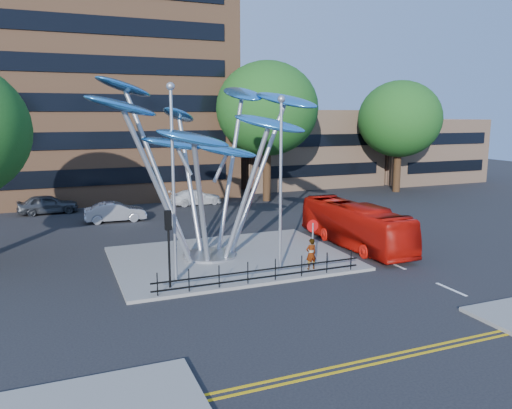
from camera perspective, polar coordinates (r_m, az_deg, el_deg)
name	(u,v)px	position (r m, az deg, el deg)	size (l,w,h in m)	color
ground	(299,294)	(21.77, 4.89, -10.18)	(120.00, 120.00, 0.00)	black
traffic_island	(230,258)	(26.62, -2.94, -6.14)	(12.00, 9.00, 0.15)	slate
double_yellow_near	(384,356)	(17.09, 14.42, -16.44)	(40.00, 0.12, 0.01)	gold
double_yellow_far	(390,360)	(16.88, 15.05, -16.83)	(40.00, 0.12, 0.01)	gold
brick_tower	(84,32)	(50.79, -19.08, 18.14)	(25.00, 15.00, 30.00)	brown
low_building_near	(306,148)	(54.51, 5.68, 6.47)	(15.00, 8.00, 8.00)	tan
low_building_far	(422,150)	(60.77, 18.41, 5.92)	(12.00, 8.00, 7.00)	tan
tree_right	(267,109)	(43.72, 1.28, 10.87)	(8.80, 8.80, 12.11)	black
tree_far	(400,119)	(50.92, 16.10, 9.35)	(8.00, 8.00, 10.81)	black
leaf_sculpture	(205,129)	(25.87, -5.85, 8.63)	(12.72, 9.54, 9.51)	#9EA0A5
street_lamp_left	(173,166)	(22.28, -9.49, 4.37)	(0.36, 0.36, 8.80)	#9EA0A5
street_lamp_right	(281,168)	(23.45, 2.84, 4.15)	(0.36, 0.36, 8.30)	#9EA0A5
traffic_light_island	(168,232)	(21.67, -9.98, -3.17)	(0.28, 0.18, 3.42)	black
no_entry_sign_island	(313,236)	(24.26, 6.48, -3.57)	(0.60, 0.10, 2.45)	#9EA0A5
pedestrian_railing_front	(262,273)	(22.64, 0.66, -7.84)	(10.00, 0.06, 1.00)	black
red_bus	(355,225)	(29.50, 11.22, -2.31)	(2.12, 9.06, 2.52)	#B81008
pedestrian	(311,254)	(24.44, 6.31, -5.63)	(0.56, 0.37, 1.54)	gray
parked_car_left	(48,204)	(41.71, -22.71, 0.04)	(1.77, 4.41, 1.50)	#3C3F44
parked_car_mid	(115,212)	(37.04, -15.78, -0.82)	(1.49, 4.27, 1.41)	#AEB0B6
parked_car_right	(196,197)	(42.67, -6.88, 0.84)	(1.78, 4.39, 1.27)	silver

